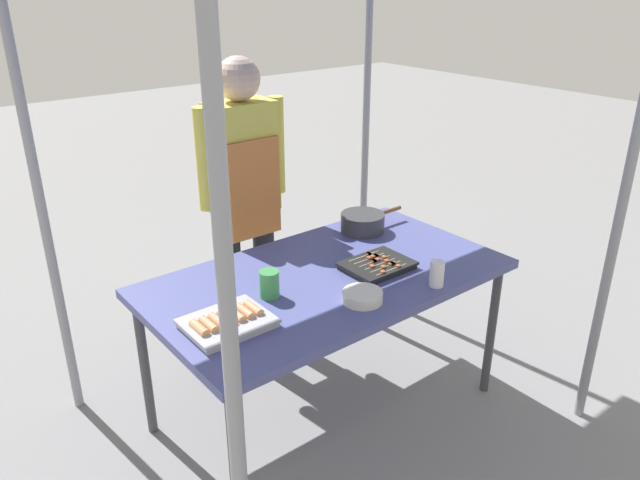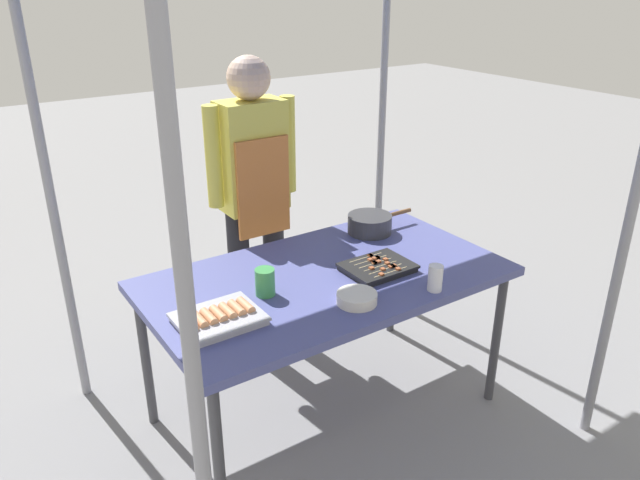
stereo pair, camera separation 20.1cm
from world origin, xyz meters
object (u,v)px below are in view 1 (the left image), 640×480
drink_cup_near_edge (437,274)px  drink_cup_by_wok (269,284)px  stall_table (327,284)px  condiment_bowl (362,296)px  tray_meat_skewers (377,265)px  tray_grilled_sausages (227,322)px  vendor_woman (244,185)px  cooking_wok (363,222)px

drink_cup_near_edge → drink_cup_by_wok: 0.72m
drink_cup_near_edge → drink_cup_by_wok: bearing=149.2°
stall_table → condiment_bowl: bearing=-98.4°
tray_meat_skewers → drink_cup_near_edge: drink_cup_near_edge is taller
tray_grilled_sausages → condiment_bowl: bearing=-17.9°
drink_cup_by_wok → vendor_woman: bearing=64.5°
tray_grilled_sausages → cooking_wok: 1.11m
cooking_wok → drink_cup_by_wok: bearing=-159.9°
drink_cup_near_edge → drink_cup_by_wok: size_ratio=0.98×
tray_meat_skewers → condiment_bowl: bearing=-144.5°
drink_cup_near_edge → cooking_wok: bearing=75.9°
tray_grilled_sausages → drink_cup_by_wok: (0.26, 0.10, 0.04)m
cooking_wok → drink_cup_near_edge: 0.67m
cooking_wok → vendor_woman: 0.66m
stall_table → tray_grilled_sausages: tray_grilled_sausages is taller
stall_table → tray_grilled_sausages: (-0.58, -0.11, 0.07)m
condiment_bowl → drink_cup_by_wok: (-0.28, 0.27, 0.04)m
drink_cup_by_wok → cooking_wok: bearing=20.1°
tray_grilled_sausages → stall_table: bearing=10.7°
tray_grilled_sausages → tray_meat_skewers: bearing=0.7°
vendor_woman → tray_meat_skewers: bearing=100.9°
cooking_wok → drink_cup_near_edge: drink_cup_near_edge is taller
drink_cup_near_edge → condiment_bowl: bearing=164.2°
tray_meat_skewers → vendor_woman: (-0.17, 0.86, 0.19)m
tray_grilled_sausages → tray_meat_skewers: size_ratio=1.06×
tray_grilled_sausages → drink_cup_by_wok: 0.28m
tray_meat_skewers → drink_cup_near_edge: 0.29m
stall_table → cooking_wok: bearing=30.6°
cooking_wok → tray_meat_skewers: bearing=-123.6°
stall_table → drink_cup_near_edge: drink_cup_near_edge is taller
condiment_bowl → vendor_woman: bearing=85.0°
tray_grilled_sausages → drink_cup_by_wok: drink_cup_by_wok is taller
tray_grilled_sausages → vendor_woman: bearing=54.1°
tray_grilled_sausages → cooking_wok: cooking_wok is taller
tray_meat_skewers → condiment_bowl: (-0.26, -0.18, 0.01)m
cooking_wok → vendor_woman: (-0.41, 0.48, 0.16)m
tray_grilled_sausages → tray_meat_skewers: 0.79m
condiment_bowl → vendor_woman: size_ratio=0.10×
tray_grilled_sausages → tray_meat_skewers: tray_grilled_sausages is taller
vendor_woman → drink_cup_near_edge: bearing=102.4°
stall_table → drink_cup_near_edge: size_ratio=13.90×
stall_table → tray_grilled_sausages: 0.59m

